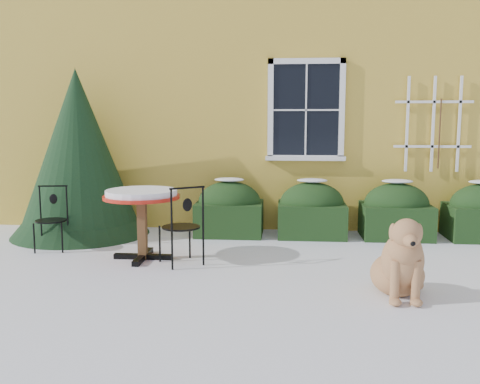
# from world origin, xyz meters

# --- Properties ---
(ground) EXTENTS (80.00, 80.00, 0.00)m
(ground) POSITION_xyz_m (0.00, 0.00, 0.00)
(ground) COLOR white
(ground) RESTS_ON ground
(house) EXTENTS (12.40, 8.40, 6.40)m
(house) POSITION_xyz_m (0.00, 7.00, 3.22)
(house) COLOR yellow
(house) RESTS_ON ground
(hedge_row) EXTENTS (4.95, 0.80, 0.91)m
(hedge_row) POSITION_xyz_m (1.65, 2.55, 0.40)
(hedge_row) COLOR black
(hedge_row) RESTS_ON ground
(evergreen_shrub) EXTENTS (2.16, 2.16, 2.61)m
(evergreen_shrub) POSITION_xyz_m (-2.67, 2.37, 1.05)
(evergreen_shrub) COLOR black
(evergreen_shrub) RESTS_ON ground
(bistro_table) EXTENTS (0.99, 0.99, 0.92)m
(bistro_table) POSITION_xyz_m (-1.28, 0.94, 0.77)
(bistro_table) COLOR black
(bistro_table) RESTS_ON ground
(patio_chair_near) EXTENTS (0.62, 0.62, 1.01)m
(patio_chair_near) POSITION_xyz_m (-0.71, 0.74, 0.51)
(patio_chair_near) COLOR black
(patio_chair_near) RESTS_ON ground
(patio_chair_far) EXTENTS (0.46, 0.46, 0.90)m
(patio_chair_far) POSITION_xyz_m (-2.70, 1.37, 0.45)
(patio_chair_far) COLOR black
(patio_chair_far) RESTS_ON ground
(dog) EXTENTS (0.59, 0.99, 0.89)m
(dog) POSITION_xyz_m (1.77, -0.33, 0.36)
(dog) COLOR tan
(dog) RESTS_ON ground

